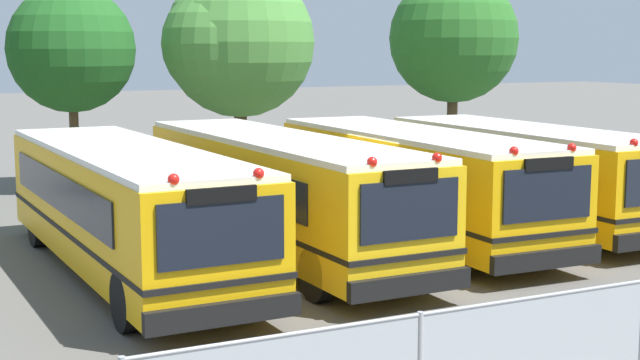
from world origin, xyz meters
The scene contains 8 objects.
ground_plane centered at (0.00, 0.00, 0.00)m, with size 160.00×160.00×0.00m, color #595651.
school_bus_0 centered at (-5.26, -0.24, 1.43)m, with size 2.79×10.75×2.71m.
school_bus_1 centered at (-1.75, 0.08, 1.45)m, with size 2.58×10.94×2.75m.
school_bus_2 centered at (1.81, 0.15, 1.43)m, with size 2.79×10.20×2.72m.
school_bus_3 centered at (5.22, 0.21, 1.41)m, with size 2.68×9.35×2.68m.
tree_1 centered at (-3.91, 11.54, 4.53)m, with size 4.04×4.04×6.54m.
tree_2 centered at (1.56, 11.28, 4.72)m, with size 5.33×5.15×7.32m.
tree_3 centered at (10.65, 11.64, 4.93)m, with size 5.00×5.00×7.43m.
Camera 1 is at (-9.86, -18.31, 4.53)m, focal length 51.56 mm.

